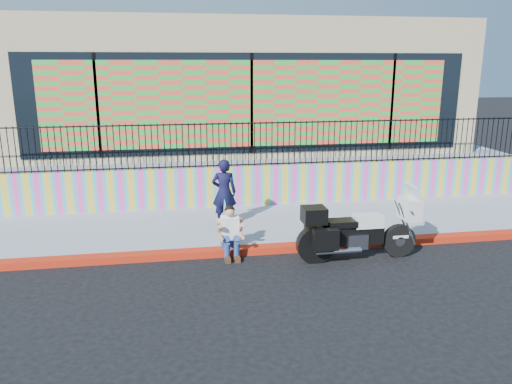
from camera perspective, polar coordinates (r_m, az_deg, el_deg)
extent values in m
plane|color=black|center=(10.93, 2.92, -6.79)|extent=(90.00, 90.00, 0.00)
cube|color=#B2290C|center=(10.90, 2.93, -6.42)|extent=(16.00, 0.30, 0.15)
cube|color=gray|center=(12.42, 1.30, -3.74)|extent=(16.00, 3.00, 0.15)
cube|color=#FF43B2|center=(13.77, 0.08, 0.79)|extent=(16.00, 0.20, 1.10)
cube|color=gray|center=(18.72, -2.51, 4.23)|extent=(16.00, 10.00, 1.25)
cube|color=tan|center=(18.24, -2.53, 12.26)|extent=(14.00, 8.00, 4.00)
cube|color=black|center=(14.29, -0.51, 10.03)|extent=(12.60, 0.04, 2.80)
cube|color=#E55033|center=(14.26, -0.49, 10.02)|extent=(11.48, 0.02, 2.40)
cylinder|color=black|center=(10.95, 16.01, -5.36)|extent=(0.70, 0.15, 0.70)
cylinder|color=black|center=(10.32, 6.82, -6.11)|extent=(0.70, 0.15, 0.70)
cube|color=black|center=(10.54, 11.60, -4.82)|extent=(1.01, 0.30, 0.36)
cube|color=silver|center=(10.55, 11.30, -5.39)|extent=(0.43, 0.36, 0.32)
cube|color=silver|center=(10.51, 12.66, -3.21)|extent=(0.59, 0.34, 0.26)
cube|color=black|center=(10.32, 9.74, -3.51)|extent=(0.59, 0.36, 0.13)
cube|color=silver|center=(10.82, 17.18, -1.83)|extent=(0.32, 0.55, 0.45)
cube|color=silver|center=(10.75, 17.52, -0.07)|extent=(0.19, 0.49, 0.36)
cube|color=black|center=(10.09, 6.64, -2.62)|extent=(0.47, 0.45, 0.32)
cube|color=black|center=(9.98, 7.96, -5.44)|extent=(0.51, 0.19, 0.43)
cube|color=black|center=(10.56, 6.93, -4.28)|extent=(0.51, 0.19, 0.43)
cube|color=silver|center=(10.91, 16.04, -4.84)|extent=(0.34, 0.17, 0.06)
imported|color=black|center=(12.01, -3.67, -0.02)|extent=(0.63, 0.46, 1.62)
cube|color=navy|center=(10.73, -3.01, -5.83)|extent=(0.36, 0.28, 0.18)
cube|color=white|center=(10.58, -3.01, -4.13)|extent=(0.38, 0.27, 0.54)
sphere|color=tan|center=(10.43, -3.01, -2.32)|extent=(0.21, 0.21, 0.21)
cube|color=#472814|center=(10.38, -3.27, -7.68)|extent=(0.11, 0.26, 0.10)
cube|color=#472814|center=(10.40, -2.16, -7.61)|extent=(0.11, 0.26, 0.10)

